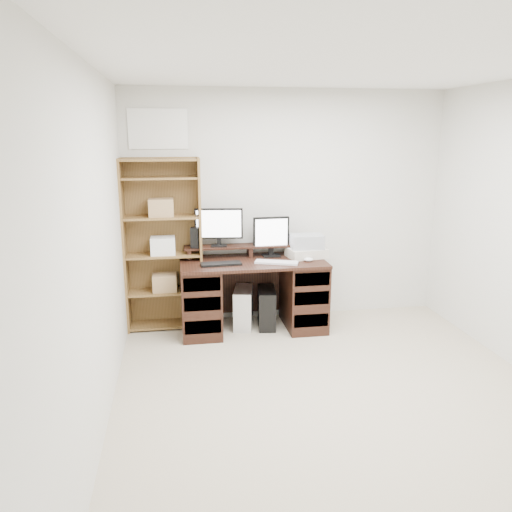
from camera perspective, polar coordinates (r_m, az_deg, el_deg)
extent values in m
cube|color=#B9AB90|center=(4.09, 9.64, -16.46)|extent=(3.50, 4.00, 0.02)
cube|color=white|center=(3.56, 11.40, 21.18)|extent=(3.50, 4.00, 0.02)
cube|color=silver|center=(5.52, 3.48, 5.64)|extent=(3.50, 0.02, 2.50)
cube|color=silver|center=(3.46, -18.20, -0.06)|extent=(0.02, 4.00, 2.50)
cube|color=white|center=(5.32, -11.14, 14.07)|extent=(0.60, 0.01, 0.40)
cube|color=black|center=(5.18, -0.36, -0.71)|extent=(1.50, 0.70, 0.03)
cube|color=black|center=(5.23, -6.33, -4.92)|extent=(0.40, 0.66, 0.72)
cube|color=black|center=(5.39, 5.45, -4.32)|extent=(0.40, 0.66, 0.72)
cube|color=black|center=(5.59, -0.88, -3.17)|extent=(1.48, 0.02, 0.65)
cube|color=black|center=(4.99, -6.07, -8.07)|extent=(0.36, 0.01, 0.14)
cube|color=black|center=(4.91, -6.14, -5.48)|extent=(0.36, 0.01, 0.14)
cube|color=black|center=(4.85, -6.20, -3.24)|extent=(0.36, 0.01, 0.14)
cube|color=black|center=(5.16, 6.31, -7.33)|extent=(0.36, 0.01, 0.14)
cube|color=black|center=(5.08, 6.39, -4.81)|extent=(0.36, 0.01, 0.14)
cube|color=black|center=(5.02, 6.45, -2.65)|extent=(0.36, 0.01, 0.14)
cube|color=black|center=(5.32, -7.66, 0.28)|extent=(0.04, 0.20, 0.10)
cube|color=black|center=(5.37, -0.72, 0.55)|extent=(0.04, 0.20, 0.10)
cube|color=black|center=(5.51, 5.99, 0.80)|extent=(0.04, 0.20, 0.10)
cube|color=black|center=(5.36, -0.72, 1.17)|extent=(1.40, 0.22, 0.02)
cube|color=black|center=(5.31, -4.24, 1.21)|extent=(0.18, 0.15, 0.01)
cube|color=black|center=(5.32, -4.25, 1.81)|extent=(0.05, 0.03, 0.09)
cube|color=black|center=(5.28, -4.28, 3.72)|extent=(0.51, 0.09, 0.32)
cube|color=white|center=(5.27, -4.29, 3.69)|extent=(0.47, 0.06, 0.29)
cube|color=black|center=(5.36, 1.77, 0.05)|extent=(0.19, 0.15, 0.02)
cube|color=black|center=(5.37, 1.72, 0.71)|extent=(0.05, 0.03, 0.10)
cube|color=black|center=(5.33, 1.74, 2.70)|extent=(0.39, 0.05, 0.34)
cube|color=white|center=(5.31, 1.78, 2.65)|extent=(0.35, 0.02, 0.30)
cube|color=black|center=(5.25, -6.97, 2.10)|extent=(0.11, 0.11, 0.22)
cube|color=black|center=(5.02, -4.02, -0.91)|extent=(0.42, 0.16, 0.02)
cube|color=silver|center=(5.08, 2.37, -0.73)|extent=(0.45, 0.27, 0.02)
ellipsoid|color=white|center=(5.17, 6.01, -0.40)|extent=(0.10, 0.07, 0.04)
cube|color=beige|center=(5.35, 5.79, 0.40)|extent=(0.43, 0.35, 0.10)
cube|color=#94989E|center=(5.32, 5.82, 1.67)|extent=(0.34, 0.25, 0.14)
cube|color=silver|center=(5.40, -1.46, -5.89)|extent=(0.27, 0.45, 0.42)
cube|color=black|center=(5.40, 1.22, -5.92)|extent=(0.23, 0.44, 0.42)
cube|color=#19FF33|center=(5.18, 1.35, -5.77)|extent=(0.01, 0.01, 0.01)
cube|color=brown|center=(5.30, -14.77, 1.01)|extent=(0.02, 0.30, 1.80)
cube|color=brown|center=(5.28, -6.38, 1.34)|extent=(0.02, 0.30, 1.80)
cube|color=brown|center=(5.42, -10.56, 1.50)|extent=(0.80, 0.01, 1.80)
cube|color=brown|center=(5.53, -10.18, -7.64)|extent=(0.75, 0.28, 0.02)
cube|color=brown|center=(5.41, -10.35, -4.00)|extent=(0.75, 0.28, 0.02)
cube|color=brown|center=(5.30, -10.54, 0.12)|extent=(0.75, 0.28, 0.02)
cube|color=brown|center=(5.22, -10.73, 4.39)|extent=(0.75, 0.28, 0.02)
cube|color=brown|center=(5.17, -10.94, 8.76)|extent=(0.75, 0.28, 0.02)
cube|color=brown|center=(5.16, -11.03, 10.75)|extent=(0.75, 0.28, 0.02)
cube|color=#A07F54|center=(5.38, -10.40, -2.98)|extent=(0.25, 0.20, 0.18)
cube|color=white|center=(5.28, -10.59, 1.18)|extent=(0.25, 0.20, 0.18)
cube|color=#A07F54|center=(5.21, -10.78, 5.47)|extent=(0.25, 0.20, 0.18)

